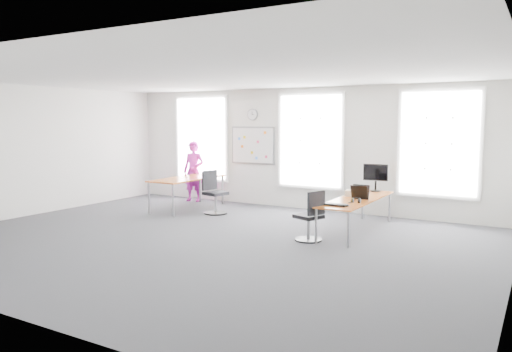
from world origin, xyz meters
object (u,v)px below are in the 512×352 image
Objects in this scene: monitor at (376,175)px; headphones at (356,200)px; desk_right at (357,201)px; chair_right at (311,219)px; desk_left at (188,180)px; keyboard at (334,205)px; person at (194,171)px; chair_left at (214,195)px.

headphones is at bearing -88.97° from monitor.
desk_right is 1.30m from chair_right.
monitor is (0.02, 1.15, 0.40)m from desk_right.
desk_left reaches higher than headphones.
chair_right is at bearing -150.89° from keyboard.
monitor reaches higher than desk_right.
person is 5.13m from monitor.
monitor reaches higher than chair_left.
chair_left is 2.08× the size of keyboard.
desk_right is 1.66× the size of person.
chair_left is 2.00m from person.
chair_left is at bearing -168.34° from monitor.
chair_right is 2.47m from monitor.
person reaches higher than headphones.
desk_left is at bearing 175.04° from desk_right.
chair_right is 1.56× the size of monitor.
keyboard is 0.55m from headphones.
desk_left reaches higher than keyboard.
desk_left is 2.10× the size of chair_left.
desk_left is (-4.51, 0.39, 0.10)m from desk_right.
chair_right reaches higher than desk_right.
person reaches higher than keyboard.
desk_left is at bearing 178.40° from headphones.
desk_left is 12.37× the size of headphones.
person is at bearing 173.60° from monitor.
person is 9.50× the size of headphones.
desk_left is at bearing -89.90° from chair_right.
keyboard is (4.42, -1.40, -0.04)m from desk_left.
chair_left reaches higher than keyboard.
keyboard is at bearing -94.85° from desk_right.
desk_left is 3.58× the size of monitor.
headphones is (0.24, 0.49, 0.03)m from keyboard.
person is (-5.10, 1.41, 0.20)m from desk_right.
chair_left reaches higher than desk_right.
desk_left is 1.01m from chair_left.
chair_right is 3.40m from chair_left.
keyboard is at bearing -17.51° from desk_left.
person reaches higher than desk_left.
headphones is (4.66, -0.91, -0.01)m from desk_left.
monitor is at bearing -170.05° from chair_right.
desk_left is at bearing 91.00° from chair_left.
monitor is at bearing 103.85° from headphones.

